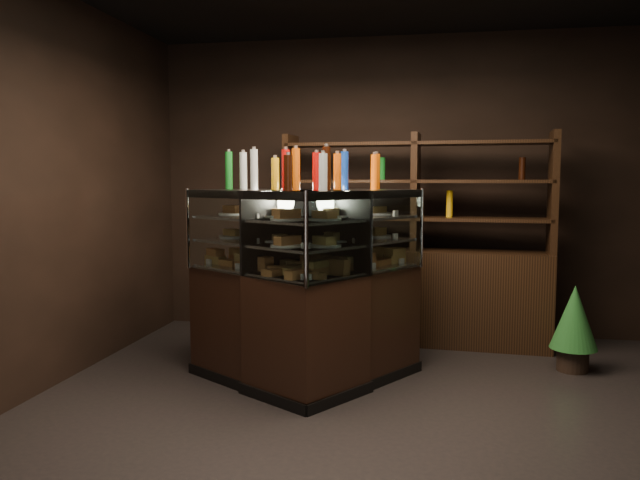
# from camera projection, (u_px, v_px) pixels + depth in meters

# --- Properties ---
(ground) EXTENTS (5.00, 5.00, 0.00)m
(ground) POSITION_uv_depth(u_px,v_px,m) (379.00, 422.00, 4.04)
(ground) COLOR black
(ground) RESTS_ON ground
(room_shell) EXTENTS (5.02, 5.02, 3.01)m
(room_shell) POSITION_uv_depth(u_px,v_px,m) (382.00, 119.00, 3.85)
(room_shell) COLOR black
(room_shell) RESTS_ON ground
(display_case) EXTENTS (1.87, 1.53, 1.50)m
(display_case) POSITION_uv_depth(u_px,v_px,m) (306.00, 319.00, 4.79)
(display_case) COLOR black
(display_case) RESTS_ON ground
(food_display) EXTENTS (1.44, 1.15, 0.46)m
(food_display) POSITION_uv_depth(u_px,v_px,m) (306.00, 241.00, 4.73)
(food_display) COLOR #CD7D49
(food_display) RESTS_ON display_case
(bottles_top) EXTENTS (1.27, 1.01, 0.30)m
(bottles_top) POSITION_uv_depth(u_px,v_px,m) (305.00, 171.00, 4.69)
(bottles_top) COLOR silver
(bottles_top) RESTS_ON display_case
(potted_conifer) EXTENTS (0.38, 0.38, 0.81)m
(potted_conifer) POSITION_uv_depth(u_px,v_px,m) (574.00, 316.00, 5.08)
(potted_conifer) COLOR black
(potted_conifer) RESTS_ON ground
(back_shelving) EXTENTS (2.54, 0.58, 2.00)m
(back_shelving) POSITION_uv_depth(u_px,v_px,m) (414.00, 281.00, 5.96)
(back_shelving) COLOR black
(back_shelving) RESTS_ON ground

